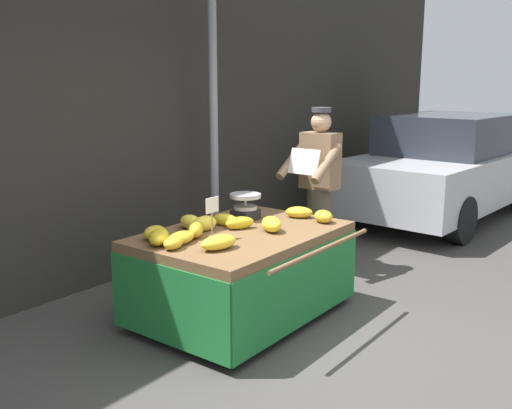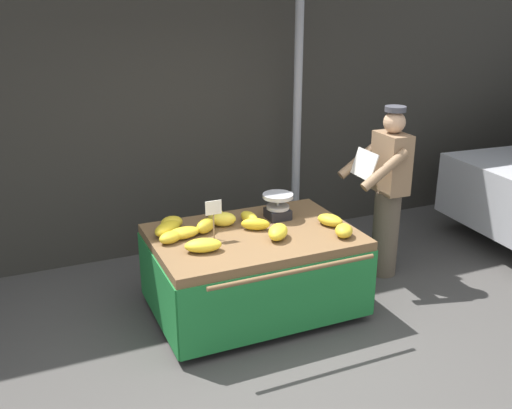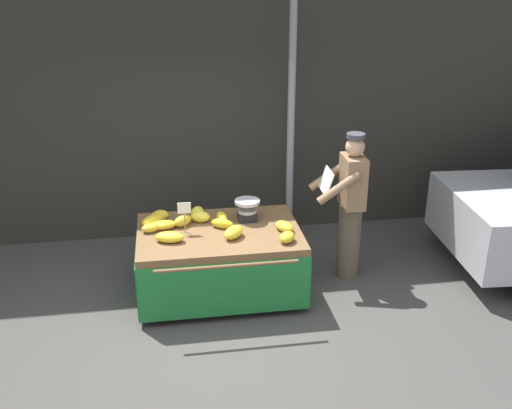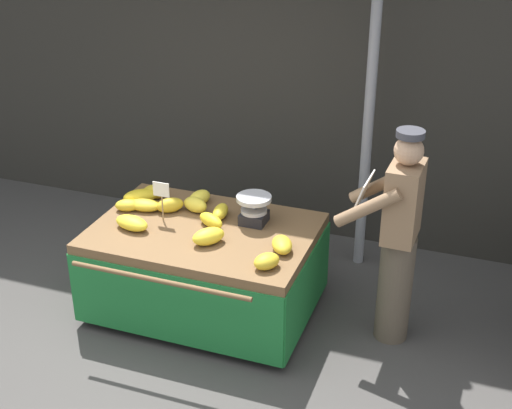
{
  "view_description": "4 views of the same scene",
  "coord_description": "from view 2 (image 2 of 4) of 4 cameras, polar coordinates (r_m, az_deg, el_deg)",
  "views": [
    {
      "loc": [
        -3.44,
        -1.87,
        1.95
      ],
      "look_at": [
        0.3,
        0.95,
        0.96
      ],
      "focal_mm": 40.13,
      "sensor_mm": 36.0,
      "label": 1
    },
    {
      "loc": [
        -1.68,
        -3.25,
        2.67
      ],
      "look_at": [
        0.2,
        1.05,
        0.98
      ],
      "focal_mm": 40.59,
      "sensor_mm": 36.0,
      "label": 2
    },
    {
      "loc": [
        -0.34,
        -4.67,
        3.4
      ],
      "look_at": [
        0.57,
        1.11,
        0.98
      ],
      "focal_mm": 40.99,
      "sensor_mm": 36.0,
      "label": 3
    },
    {
      "loc": [
        2.22,
        -3.5,
        3.41
      ],
      "look_at": [
        0.58,
        1.0,
        1.03
      ],
      "focal_mm": 49.77,
      "sensor_mm": 36.0,
      "label": 4
    }
  ],
  "objects": [
    {
      "name": "banana_bunch_6",
      "position": [
        4.62,
        -5.24,
        -4.03
      ],
      "size": [
        0.33,
        0.22,
        0.11
      ],
      "primitive_type": "ellipsoid",
      "rotation": [
        0.0,
        0.0,
        1.34
      ],
      "color": "yellow",
      "rests_on": "banana_cart"
    },
    {
      "name": "banana_bunch_5",
      "position": [
        5.18,
        -0.67,
        -1.31
      ],
      "size": [
        0.14,
        0.25,
        0.11
      ],
      "primitive_type": "ellipsoid",
      "rotation": [
        0.0,
        0.0,
        0.13
      ],
      "color": "yellow",
      "rests_on": "banana_cart"
    },
    {
      "name": "weighing_scale",
      "position": [
        5.27,
        2.16,
        -0.16
      ],
      "size": [
        0.28,
        0.28,
        0.23
      ],
      "color": "black",
      "rests_on": "banana_cart"
    },
    {
      "name": "banana_bunch_1",
      "position": [
        5.03,
        -0.05,
        -1.95
      ],
      "size": [
        0.27,
        0.22,
        0.11
      ],
      "primitive_type": "ellipsoid",
      "rotation": [
        0.0,
        0.0,
        1.07
      ],
      "color": "gold",
      "rests_on": "banana_cart"
    },
    {
      "name": "banana_bunch_8",
      "position": [
        4.99,
        -4.99,
        -2.09
      ],
      "size": [
        0.25,
        0.24,
        0.12
      ],
      "primitive_type": "ellipsoid",
      "rotation": [
        0.0,
        0.0,
        2.28
      ],
      "color": "gold",
      "rests_on": "banana_cart"
    },
    {
      "name": "banana_bunch_2",
      "position": [
        5.17,
        7.31,
        -1.54
      ],
      "size": [
        0.24,
        0.29,
        0.1
      ],
      "primitive_type": "ellipsoid",
      "rotation": [
        0.0,
        0.0,
        0.45
      ],
      "color": "gold",
      "rests_on": "banana_cart"
    },
    {
      "name": "banana_bunch_11",
      "position": [
        4.82,
        -8.45,
        -3.23
      ],
      "size": [
        0.24,
        0.19,
        0.1
      ],
      "primitive_type": "ellipsoid",
      "rotation": [
        0.0,
        0.0,
        1.93
      ],
      "color": "gold",
      "rests_on": "banana_cart"
    },
    {
      "name": "banana_bunch_3",
      "position": [
        4.9,
        -7.15,
        -2.79
      ],
      "size": [
        0.3,
        0.19,
        0.09
      ],
      "primitive_type": "ellipsoid",
      "rotation": [
        0.0,
        0.0,
        1.71
      ],
      "color": "gold",
      "rests_on": "banana_cart"
    },
    {
      "name": "banana_bunch_12",
      "position": [
        5.11,
        -8.31,
        -1.78
      ],
      "size": [
        0.24,
        0.22,
        0.11
      ],
      "primitive_type": "ellipsoid",
      "rotation": [
        0.0,
        0.0,
        1.86
      ],
      "color": "gold",
      "rests_on": "banana_cart"
    },
    {
      "name": "banana_bunch_0",
      "position": [
        5.23,
        -3.98,
        -1.04
      ],
      "size": [
        0.19,
        0.26,
        0.12
      ],
      "primitive_type": "ellipsoid",
      "rotation": [
        0.0,
        0.0,
        2.91
      ],
      "color": "yellow",
      "rests_on": "banana_cart"
    },
    {
      "name": "ground_plane",
      "position": [
        4.52,
        3.1,
        -16.41
      ],
      "size": [
        60.0,
        60.0,
        0.0
      ],
      "primitive_type": "plane",
      "color": "#423F3D"
    },
    {
      "name": "banana_bunch_10",
      "position": [
        4.94,
        8.65,
        -2.57
      ],
      "size": [
        0.23,
        0.25,
        0.11
      ],
      "primitive_type": "ellipsoid",
      "rotation": [
        0.0,
        0.0,
        2.57
      ],
      "color": "gold",
      "rests_on": "banana_cart"
    },
    {
      "name": "banana_bunch_9",
      "position": [
        5.12,
        -3.22,
        -1.46
      ],
      "size": [
        0.25,
        0.18,
        0.13
      ],
      "primitive_type": "ellipsoid",
      "rotation": [
        0.0,
        0.0,
        1.3
      ],
      "color": "yellow",
      "rests_on": "banana_cart"
    },
    {
      "name": "banana_bunch_7",
      "position": [
        4.84,
        2.18,
        -2.72
      ],
      "size": [
        0.28,
        0.3,
        0.13
      ],
      "primitive_type": "ellipsoid",
      "rotation": [
        0.0,
        0.0,
        2.46
      ],
      "color": "yellow",
      "rests_on": "banana_cart"
    },
    {
      "name": "vendor_person",
      "position": [
        5.79,
        12.81,
        1.19
      ],
      "size": [
        0.59,
        0.52,
        1.71
      ],
      "color": "brown",
      "rests_on": "ground"
    },
    {
      "name": "price_sign",
      "position": [
        4.78,
        -4.21,
        -0.67
      ],
      "size": [
        0.14,
        0.01,
        0.34
      ],
      "color": "#997A51",
      "rests_on": "banana_cart"
    },
    {
      "name": "back_wall",
      "position": [
        6.21,
        -8.15,
        14.29
      ],
      "size": [
        16.0,
        0.24,
        4.2
      ],
      "primitive_type": "cube",
      "color": "#2D2B26",
      "rests_on": "ground"
    },
    {
      "name": "street_pole",
      "position": [
        6.2,
        4.12,
        10.45
      ],
      "size": [
        0.09,
        0.09,
        3.34
      ],
      "primitive_type": "cylinder",
      "color": "gray",
      "rests_on": "ground"
    },
    {
      "name": "banana_bunch_4",
      "position": [
        4.98,
        -8.73,
        -2.36
      ],
      "size": [
        0.32,
        0.3,
        0.11
      ],
      "primitive_type": "ellipsoid",
      "rotation": [
        0.0,
        0.0,
        2.23
      ],
      "color": "gold",
      "rests_on": "banana_cart"
    },
    {
      "name": "banana_cart",
      "position": [
        5.06,
        -0.24,
        -4.84
      ],
      "size": [
        1.76,
        1.4,
        0.76
      ],
      "color": "brown",
      "rests_on": "ground"
    }
  ]
}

